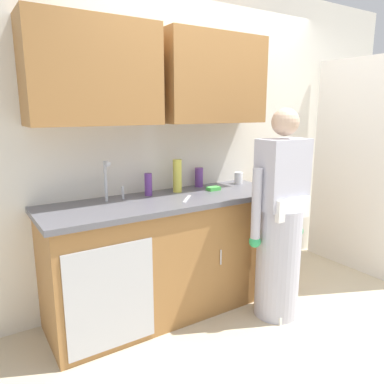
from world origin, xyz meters
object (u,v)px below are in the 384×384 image
cup_by_sink (238,178)px  sponge (213,189)px  bottle_dish_liquid (199,177)px  bottle_cleaner_spray (148,184)px  bottle_water_tall (177,176)px  knife_on_counter (187,199)px  sink (119,207)px  person_at_sink (279,232)px

cup_by_sink → sponge: size_ratio=0.97×
bottle_dish_liquid → bottle_cleaner_spray: (-0.53, -0.07, 0.00)m
bottle_water_tall → cup_by_sink: size_ratio=2.52×
bottle_dish_liquid → knife_on_counter: bearing=-134.6°
bottle_cleaner_spray → sponge: bearing=-12.4°
sink → bottle_water_tall: bearing=13.9°
knife_on_counter → cup_by_sink: bearing=152.0°
bottle_dish_liquid → cup_by_sink: (0.38, -0.08, -0.03)m
sink → knife_on_counter: (0.50, -0.12, 0.02)m
cup_by_sink → knife_on_counter: size_ratio=0.44×
bottle_water_tall → knife_on_counter: size_ratio=1.12×
person_at_sink → bottle_water_tall: 0.93m
bottle_dish_liquid → knife_on_counter: 0.49m
sponge → bottle_dish_liquid: bearing=95.9°
sink → person_at_sink: size_ratio=0.31×
bottle_water_tall → bottle_dish_liquid: 0.28m
bottle_water_tall → cup_by_sink: bottle_water_tall is taller
bottle_water_tall → sponge: bearing=-21.3°
bottle_cleaner_spray → person_at_sink: bearing=-41.5°
bottle_water_tall → sponge: bottle_water_tall is taller
person_at_sink → bottle_cleaner_spray: person_at_sink is taller
cup_by_sink → sponge: cup_by_sink is taller
bottle_cleaner_spray → cup_by_sink: (0.91, -0.01, -0.04)m
bottle_dish_liquid → cup_by_sink: bearing=-12.1°
sink → bottle_dish_liquid: size_ratio=2.96×
bottle_dish_liquid → knife_on_counter: (-0.34, -0.35, -0.08)m
sink → bottle_water_tall: 0.61m
bottle_water_tall → sink: bearing=-166.1°
person_at_sink → bottle_dish_liquid: person_at_sink is taller
bottle_dish_liquid → sponge: size_ratio=1.53×
person_at_sink → cup_by_sink: person_at_sink is taller
sink → person_at_sink: 1.23m
bottle_cleaner_spray → cup_by_sink: size_ratio=1.68×
bottle_water_tall → sponge: size_ratio=2.45×
sink → bottle_dish_liquid: (0.84, 0.22, 0.10)m
bottle_water_tall → sponge: 0.33m
knife_on_counter → bottle_cleaner_spray: bearing=-103.8°
bottle_water_tall → bottle_dish_liquid: bottle_water_tall is taller
person_at_sink → knife_on_counter: size_ratio=6.75×
knife_on_counter → sink: bearing=-62.2°
cup_by_sink → sink: bearing=-173.5°
knife_on_counter → bottle_water_tall: bearing=-153.5°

